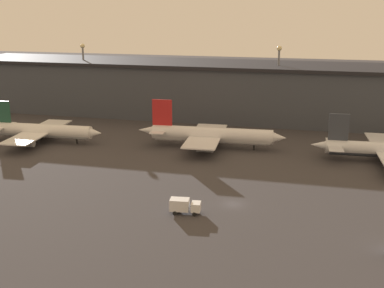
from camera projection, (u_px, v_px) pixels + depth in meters
ground at (233, 204)px, 102.29m from camera, size 600.00×600.00×0.00m
terminal_building at (269, 92)px, 175.17m from camera, size 233.70×28.27×20.35m
airplane_0 at (41, 131)px, 148.16m from camera, size 39.17×31.06×12.35m
airplane_1 at (210, 135)px, 141.88m from camera, size 44.38×28.58×13.93m
service_vehicle_2 at (184, 205)px, 97.28m from camera, size 6.42×3.10×3.09m
lamp_post_0 at (84, 69)px, 186.75m from camera, size 1.80×1.80×26.57m
lamp_post_1 at (278, 75)px, 169.57m from camera, size 1.80×1.80×27.19m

